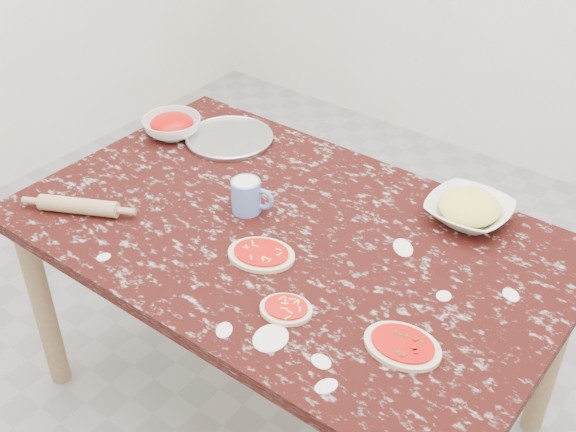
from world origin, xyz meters
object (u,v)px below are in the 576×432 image
(flour_mug, at_px, (247,196))
(rolling_pin, at_px, (78,206))
(worktable, at_px, (288,252))
(cheese_bowl, at_px, (469,212))
(sauce_bowl, at_px, (172,126))
(pizza_tray, at_px, (229,139))

(flour_mug, height_order, rolling_pin, flour_mug)
(worktable, xyz_separation_m, cheese_bowl, (0.39, 0.37, 0.11))
(rolling_pin, bearing_deg, worktable, 29.68)
(worktable, xyz_separation_m, flour_mug, (-0.16, 0.00, 0.14))
(worktable, bearing_deg, flour_mug, 178.37)
(worktable, distance_m, sauce_bowl, 0.71)
(worktable, distance_m, flour_mug, 0.21)
(pizza_tray, xyz_separation_m, rolling_pin, (-0.06, -0.61, 0.02))
(cheese_bowl, relative_size, rolling_pin, 0.98)
(sauce_bowl, bearing_deg, pizza_tray, 26.12)
(flour_mug, bearing_deg, sauce_bowl, 159.11)
(pizza_tray, distance_m, cheese_bowl, 0.88)
(sauce_bowl, distance_m, cheese_bowl, 1.08)
(worktable, relative_size, flour_mug, 12.29)
(pizza_tray, bearing_deg, cheese_bowl, 4.73)
(pizza_tray, height_order, cheese_bowl, cheese_bowl)
(cheese_bowl, distance_m, flour_mug, 0.66)
(worktable, height_order, cheese_bowl, cheese_bowl)
(pizza_tray, height_order, sauce_bowl, sauce_bowl)
(sauce_bowl, bearing_deg, cheese_bowl, 8.78)
(pizza_tray, height_order, rolling_pin, rolling_pin)
(worktable, height_order, pizza_tray, pizza_tray)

